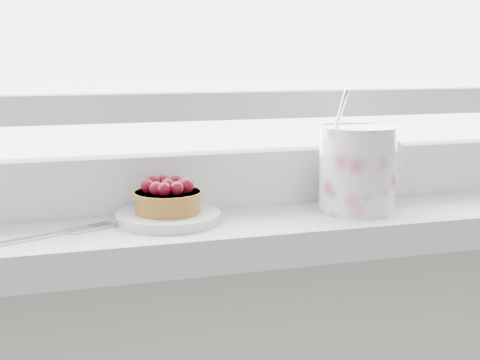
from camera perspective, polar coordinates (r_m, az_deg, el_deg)
name	(u,v)px	position (r m, az deg, el deg)	size (l,w,h in m)	color
saucer	(168,217)	(0.79, -6.14, -3.18)	(0.12, 0.12, 0.01)	silver
raspberry_tart	(168,197)	(0.79, -6.18, -1.46)	(0.08, 0.08, 0.04)	brown
floral_mug	(359,167)	(0.85, 10.16, 1.12)	(0.15, 0.12, 0.15)	silver
fork	(39,237)	(0.75, -16.81, -4.67)	(0.17, 0.09, 0.00)	silver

